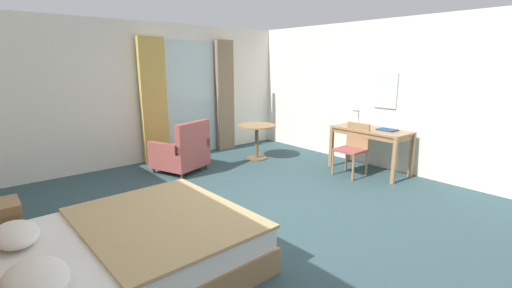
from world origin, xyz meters
TOP-DOWN VIEW (x-y plane):
  - ground at (0.00, 0.00)m, footprint 6.65×7.21m
  - wall_back at (0.00, 3.34)m, footprint 6.25×0.12m
  - wall_right at (3.07, 0.00)m, footprint 0.12×6.81m
  - balcony_glass_door at (0.82, 3.26)m, footprint 1.19×0.02m
  - curtain_panel_left at (0.00, 3.16)m, footprint 0.50×0.10m
  - curtain_panel_right at (1.63, 3.16)m, footprint 0.41×0.10m
  - bed at (-1.90, -0.25)m, footprint 2.23×1.81m
  - writing_desk at (2.60, 0.15)m, footprint 0.63×1.32m
  - desk_chair at (2.23, 0.24)m, footprint 0.44×0.45m
  - desk_lamp at (2.61, 0.47)m, footprint 0.26×0.17m
  - closed_book at (2.67, -0.11)m, footprint 0.24×0.31m
  - armchair_by_window at (0.06, 2.26)m, footprint 0.99×0.98m
  - round_cafe_table at (1.63, 2.08)m, footprint 0.76×0.76m
  - wall_mirror at (2.99, 0.15)m, footprint 0.02×0.42m

SIDE VIEW (x-z plane):
  - ground at x=0.00m, z-range -0.10..0.00m
  - bed at x=-1.90m, z-range -0.28..0.80m
  - armchair_by_window at x=0.06m, z-range -0.10..0.81m
  - desk_chair at x=2.23m, z-range 0.06..0.95m
  - round_cafe_table at x=1.63m, z-range 0.17..0.86m
  - writing_desk at x=2.60m, z-range 0.29..1.06m
  - closed_book at x=2.67m, z-range 0.77..0.80m
  - desk_lamp at x=2.61m, z-range 0.81..1.21m
  - balcony_glass_door at x=0.82m, z-range 0.00..2.32m
  - curtain_panel_left at x=0.00m, z-range 0.00..2.36m
  - curtain_panel_right at x=1.63m, z-range 0.00..2.36m
  - wall_back at x=0.00m, z-range 0.00..2.63m
  - wall_right at x=3.07m, z-range 0.00..2.63m
  - wall_mirror at x=2.99m, z-range 1.10..1.72m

